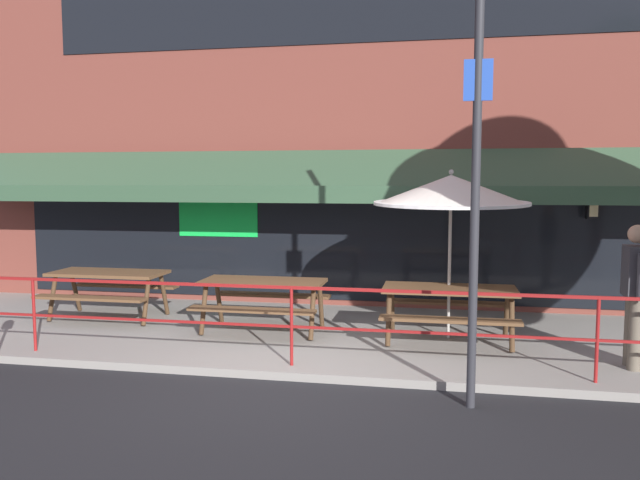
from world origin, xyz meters
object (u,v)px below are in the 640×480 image
Objects in this scene: patio_umbrella_right at (451,191)px; street_sign_pole at (476,178)px; picnic_table_right at (449,299)px; picnic_table_left at (109,281)px; picnic_table_centre at (263,291)px; pedestrian_walking at (635,288)px.

street_sign_pole reaches higher than patio_umbrella_right.
picnic_table_right is 1.49m from patio_umbrella_right.
street_sign_pole reaches higher than picnic_table_left.
picnic_table_left is 5.38m from picnic_table_right.
street_sign_pole is (0.19, -2.20, 1.64)m from picnic_table_right.
street_sign_pole is at bearing -85.45° from patio_umbrella_right.
picnic_table_right is at bearing -2.54° from picnic_table_centre.
picnic_table_right is 0.76× the size of patio_umbrella_right.
pedestrian_walking is (4.81, -0.91, 0.35)m from picnic_table_centre.
picnic_table_left is 5.56m from patio_umbrella_right.
picnic_table_centre is at bearing -177.42° from patio_umbrella_right.
picnic_table_left is 0.76× the size of patio_umbrella_right.
picnic_table_left is at bearing 177.30° from patio_umbrella_right.
street_sign_pole is (0.19, -2.44, 0.17)m from patio_umbrella_right.
patio_umbrella_right reaches higher than picnic_table_centre.
picnic_table_centre is 0.76× the size of patio_umbrella_right.
pedestrian_walking reaches higher than picnic_table_left.
picnic_table_centre is 0.39× the size of street_sign_pole.
patio_umbrella_right is 2.62m from pedestrian_walking.
patio_umbrella_right is 2.46m from street_sign_pole.
patio_umbrella_right is (0.00, 0.24, 1.47)m from picnic_table_right.
picnic_table_centre and picnic_table_right have the same top height.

